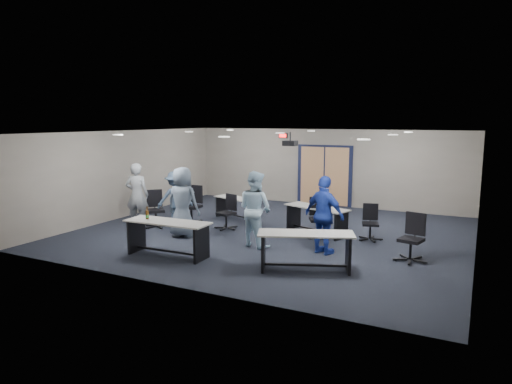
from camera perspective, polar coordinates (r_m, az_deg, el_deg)
The scene contains 25 objects.
floor at distance 12.45m, azimuth 2.00°, elevation -5.06°, with size 10.00×10.00×0.00m, color black.
back_wall at distance 16.37m, azimuth 8.60°, elevation 3.05°, with size 10.00×0.04×2.70m, color gray.
front_wall at distance 8.37m, azimuth -10.88°, elevation -2.74°, with size 10.00×0.04×2.70m, color gray.
left_wall at distance 14.96m, azimuth -15.68°, elevation 2.25°, with size 0.04×9.00×2.70m, color gray.
right_wall at distance 11.12m, azimuth 26.18°, elevation -0.61°, with size 0.04×9.00×2.70m, color gray.
ceiling at distance 12.08m, azimuth 2.07°, elevation 7.46°, with size 10.00×9.00×0.04m, color silver.
double_door at distance 16.37m, azimuth 8.54°, elevation 1.99°, with size 2.00×0.07×2.20m.
exit_sign at distance 16.80m, azimuth 3.40°, elevation 7.05°, with size 0.32×0.07×0.18m.
ceiling_projector at distance 12.43m, azimuth 4.29°, elevation 6.12°, with size 0.35×0.32×0.37m.
ceiling_can_lights at distance 12.31m, azimuth 2.56°, elevation 7.34°, with size 6.24×5.74×0.02m, color white, non-canonical shape.
table_front_left at distance 10.42m, azimuth -11.02°, elevation -4.92°, with size 1.99×0.73×1.09m.
table_front_right at distance 9.33m, azimuth 6.22°, elevation -6.57°, with size 2.03×1.32×0.78m.
table_back_left at distance 14.04m, azimuth -2.32°, elevation -1.57°, with size 1.69×1.00×0.76m.
table_back_right at distance 12.30m, azimuth 7.57°, elevation -2.92°, with size 1.91×1.17×0.73m.
chair_back_a at distance 13.47m, azimuth -8.09°, elevation -1.62°, with size 0.70×0.70×1.12m, color black, non-canonical shape.
chair_back_b at distance 12.75m, azimuth -3.75°, elevation -2.51°, with size 0.61×0.61×0.97m, color black, non-canonical shape.
chair_back_c at distance 11.91m, azimuth 7.85°, elevation -3.23°, with size 0.65×0.65×1.04m, color black, non-canonical shape.
chair_back_d at distance 11.92m, azimuth 14.13°, elevation -3.72°, with size 0.57×0.57×0.91m, color black, non-canonical shape.
chair_loose_left at distance 13.24m, azimuth -12.44°, elevation -2.09°, with size 0.66×0.66×1.05m, color black, non-canonical shape.
chair_loose_right at distance 10.39m, azimuth 18.82°, elevation -5.45°, with size 0.66×0.66×1.04m, color black, non-canonical shape.
person_gray at distance 13.41m, azimuth -14.65°, elevation -0.34°, with size 0.67×0.44×1.83m, color #92989F.
person_plaid at distance 11.99m, azimuth -9.16°, elevation -1.25°, with size 0.89×0.58×1.83m, color slate.
person_lightblue at distance 10.94m, azimuth -0.10°, elevation -2.13°, with size 0.89×0.69×1.83m, color #B8DCF3.
person_navy at distance 10.44m, azimuth 8.54°, elevation -2.88°, with size 1.05×0.44×1.79m, color #1C339A.
person_back at distance 13.31m, azimuth -10.05°, elevation -0.81°, with size 1.02×0.58×1.58m, color #3C516C.
Camera 1 is at (5.01, -10.99, 3.04)m, focal length 32.00 mm.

